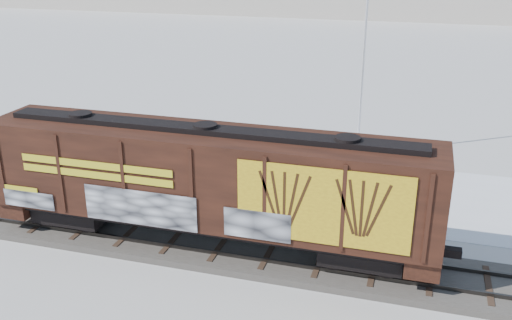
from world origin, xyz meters
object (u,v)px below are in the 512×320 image
(hopper_railcar, at_px, (207,180))
(car_white, at_px, (353,186))
(car_dark, at_px, (320,185))
(flagpole, at_px, (364,85))
(car_silver, at_px, (111,146))

(hopper_railcar, distance_m, car_white, 8.32)
(car_white, xyz_separation_m, car_dark, (-1.56, -0.14, -0.04))
(car_dark, bearing_deg, flagpole, -26.41)
(hopper_railcar, xyz_separation_m, car_dark, (3.35, 6.17, -2.35))
(flagpole, xyz_separation_m, car_silver, (-13.58, -4.42, -3.45))
(flagpole, bearing_deg, car_silver, -161.95)
(flagpole, xyz_separation_m, car_white, (0.46, -6.44, -3.41))
(hopper_railcar, bearing_deg, car_white, 52.07)
(hopper_railcar, distance_m, car_dark, 7.41)
(hopper_railcar, xyz_separation_m, car_white, (4.92, 6.31, -2.30))
(car_silver, xyz_separation_m, car_white, (14.04, -2.02, 0.04))
(flagpole, height_order, car_dark, flagpole)
(car_white, relative_size, car_dark, 0.94)
(flagpole, bearing_deg, car_white, -85.91)
(hopper_railcar, height_order, car_silver, hopper_railcar)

